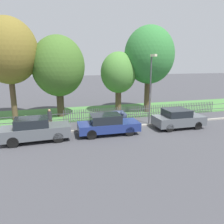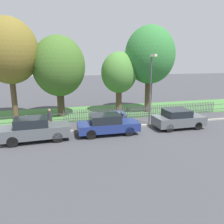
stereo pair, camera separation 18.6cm
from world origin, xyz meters
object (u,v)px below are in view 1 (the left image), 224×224
parked_car_navy_estate (178,118)px  tree_behind_motorcycle (58,67)px  pedestrian_near_fence (50,118)px  parked_car_black_saloon (108,124)px  tree_mid_park (118,73)px  tree_nearest_kerb (8,51)px  tree_far_left (149,56)px  covered_motorcycle (117,116)px  parked_car_silver_hatchback (35,130)px  street_lamp (151,81)px

parked_car_navy_estate → tree_behind_motorcycle: tree_behind_motorcycle is taller
pedestrian_near_fence → parked_car_black_saloon: bearing=109.8°
parked_car_navy_estate → tree_mid_park: size_ratio=0.65×
tree_behind_motorcycle → parked_car_navy_estate: bearing=-35.9°
tree_behind_motorcycle → tree_mid_park: (5.58, -0.10, -0.66)m
tree_nearest_kerb → tree_mid_park: size_ratio=1.45×
tree_mid_park → tree_far_left: size_ratio=0.71×
covered_motorcycle → tree_behind_motorcycle: size_ratio=0.25×
tree_behind_motorcycle → pedestrian_near_fence: size_ratio=4.62×
parked_car_black_saloon → covered_motorcycle: 2.58m
covered_motorcycle → tree_behind_motorcycle: (-4.28, 3.98, 3.88)m
parked_car_silver_hatchback → tree_far_left: tree_far_left is taller
tree_nearest_kerb → pedestrian_near_fence: (2.94, -3.68, -4.93)m
tree_far_left → street_lamp: size_ratio=1.50×
parked_car_black_saloon → covered_motorcycle: size_ratio=2.33×
parked_car_silver_hatchback → covered_motorcycle: parked_car_silver_hatchback is taller
parked_car_navy_estate → covered_motorcycle: 4.76m
tree_mid_park → street_lamp: size_ratio=1.07×
covered_motorcycle → tree_mid_park: tree_mid_park is taller
pedestrian_near_fence → tree_nearest_kerb: bearing=-92.0°
street_lamp → tree_behind_motorcycle: bearing=146.2°
tree_nearest_kerb → street_lamp: bearing=-21.9°
covered_motorcycle → tree_mid_park: size_ratio=0.31×
parked_car_silver_hatchback → pedestrian_near_fence: 2.45m
pedestrian_near_fence → tree_behind_motorcycle: bearing=-144.6°
covered_motorcycle → tree_mid_park: (1.30, 3.88, 3.22)m
parked_car_black_saloon → tree_far_left: size_ratio=0.52×
parked_car_black_saloon → covered_motorcycle: (1.37, 2.19, -0.05)m
tree_far_left → pedestrian_near_fence: 11.16m
tree_far_left → pedestrian_near_fence: bearing=-160.1°
tree_far_left → tree_nearest_kerb: bearing=179.0°
tree_mid_park → tree_nearest_kerb: bearing=-179.0°
tree_mid_park → street_lamp: (1.29, -4.50, -0.39)m
tree_far_left → street_lamp: 4.88m
tree_far_left → tree_mid_park: bearing=172.5°
street_lamp → tree_far_left: bearing=67.8°
tree_far_left → pedestrian_near_fence: tree_far_left is taller
pedestrian_near_fence → parked_car_silver_hatchback: bearing=27.0°
pedestrian_near_fence → street_lamp: bearing=134.7°
tree_mid_park → covered_motorcycle: bearing=-108.5°
parked_car_black_saloon → tree_mid_park: (2.67, 6.07, 3.17)m
parked_car_silver_hatchback → tree_mid_park: size_ratio=0.73×
tree_nearest_kerb → tree_mid_park: tree_nearest_kerb is taller
covered_motorcycle → street_lamp: (2.59, -0.62, 2.83)m
parked_car_navy_estate → tree_nearest_kerb: size_ratio=0.45×
covered_motorcycle → tree_nearest_kerb: tree_nearest_kerb is taller
tree_behind_motorcycle → parked_car_black_saloon: bearing=-64.7°
parked_car_navy_estate → pedestrian_near_fence: (-9.49, 2.22, 0.15)m
tree_nearest_kerb → pedestrian_near_fence: size_ratio=5.43×
parked_car_silver_hatchback → parked_car_navy_estate: size_ratio=1.12×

